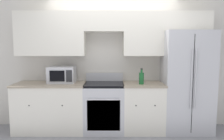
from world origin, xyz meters
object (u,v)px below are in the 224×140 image
at_px(oven_range, 103,107).
at_px(refrigerator, 185,81).
at_px(bottle, 140,78).
at_px(microwave, 61,75).

height_order(oven_range, refrigerator, refrigerator).
bearing_deg(refrigerator, bottle, -171.25).
distance_m(refrigerator, bottle, 0.88).
xyz_separation_m(refrigerator, microwave, (-2.36, 0.04, 0.12)).
distance_m(oven_range, bottle, 0.90).
xyz_separation_m(refrigerator, bottle, (-0.87, -0.13, 0.09)).
relative_size(microwave, bottle, 1.69).
relative_size(refrigerator, microwave, 3.83).
xyz_separation_m(microwave, bottle, (1.49, -0.18, -0.04)).
xyz_separation_m(oven_range, bottle, (0.69, -0.10, 0.57)).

